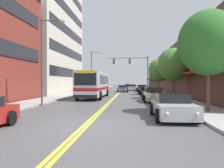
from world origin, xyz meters
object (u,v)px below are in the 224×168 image
Objects in this scene: street_tree_right_near at (208,43)px; fire_hydrant at (172,97)px; car_beige_parked_right_end at (153,95)px; car_champagne_moving_second at (132,88)px; car_charcoal_parked_right_far at (145,90)px; street_lamp_left_far at (93,68)px; car_silver_parked_right_foreground at (172,107)px; car_navy_moving_lead at (128,86)px; car_slate_blue_moving_third at (123,89)px; car_black_parked_left_mid at (98,89)px; traffic_signal_mast at (134,66)px; city_bus at (95,83)px; street_tree_right_mid at (173,65)px; street_lamp_left_near at (45,54)px; car_dark_grey_parked_right_mid at (142,88)px; street_tree_right_far at (159,70)px.

street_tree_right_near reaches higher than fire_hydrant.
car_beige_parked_right_end reaches higher than car_champagne_moving_second.
car_charcoal_parked_right_far is 0.62× the size of street_lamp_left_far.
car_charcoal_parked_right_far is 14.30m from car_champagne_moving_second.
fire_hydrant is at bearing 79.34° from car_silver_parked_right_foreground.
car_navy_moving_lead is 1.07× the size of car_slate_blue_moving_third.
car_black_parked_left_mid is 8.63m from traffic_signal_mast.
car_navy_moving_lead is at bearing 88.42° from car_slate_blue_moving_third.
car_champagne_moving_second is at bearing 77.76° from city_bus.
car_charcoal_parked_right_far is 1.07× the size of car_navy_moving_lead.
street_tree_right_mid reaches higher than car_beige_parked_right_end.
fire_hydrant is at bearing 98.12° from street_tree_right_near.
traffic_signal_mast is at bearing 71.32° from street_lamp_left_near.
street_lamp_left_near reaches higher than street_tree_right_near.
car_charcoal_parked_right_far is 0.82× the size of street_tree_right_mid.
street_lamp_left_far is 29.15m from street_tree_right_near.
street_lamp_left_far is at bearing 116.79° from car_beige_parked_right_end.
street_tree_right_near is (6.37, -28.59, 3.81)m from car_slate_blue_moving_third.
car_beige_parked_right_end is at bearing -125.81° from street_tree_right_mid.
car_dark_grey_parked_right_mid is 19.99m from street_tree_right_mid.
street_lamp_left_far is at bearing 90.08° from street_lamp_left_near.
car_beige_parked_right_end is at bearing -79.54° from car_slate_blue_moving_third.
car_navy_moving_lead is at bearing 93.10° from car_silver_parked_right_foreground.
car_dark_grey_parked_right_mid is at bearing 89.87° from car_charcoal_parked_right_far.
street_lamp_left_near is at bearing 149.56° from car_silver_parked_right_foreground.
street_tree_right_far reaches higher than car_charcoal_parked_right_far.
fire_hydrant is at bearing -86.43° from car_dark_grey_parked_right_mid.
car_champagne_moving_second is 0.67× the size of street_tree_right_near.
street_tree_right_mid is at bearing -82.50° from car_dark_grey_parked_right_mid.
traffic_signal_mast is 0.96× the size of street_lamp_left_far.
car_charcoal_parked_right_far is 20.72m from street_lamp_left_near.
city_bus is at bearing -95.11° from car_navy_moving_lead.
car_black_parked_left_mid is 11.30m from car_charcoal_parked_right_far.
car_silver_parked_right_foreground reaches higher than car_black_parked_left_mid.
traffic_signal_mast is (2.16, -2.46, 4.23)m from car_slate_blue_moving_third.
street_tree_right_far is at bearing -59.26° from traffic_signal_mast.
street_tree_right_mid is at bearing -79.27° from car_champagne_moving_second.
car_champagne_moving_second is (4.93, 22.69, -1.15)m from city_bus.
street_tree_right_mid is 6.79× the size of fire_hydrant.
fire_hydrant is (-0.48, -13.19, -3.24)m from street_tree_right_far.
street_tree_right_near reaches higher than car_champagne_moving_second.
city_bus is 19.64m from car_dark_grey_parked_right_mid.
street_lamp_left_near is at bearing -124.74° from street_tree_right_far.
city_bus is 2.69× the size of car_dark_grey_parked_right_mid.
traffic_signal_mast is at bearing 99.15° from street_tree_right_near.
car_dark_grey_parked_right_mid is 9.84m from car_charcoal_parked_right_far.
car_navy_moving_lead is at bearing 97.66° from street_tree_right_mid.
street_tree_right_near is (4.21, -26.13, -0.42)m from traffic_signal_mast.
car_dark_grey_parked_right_mid is 24.69m from fire_hydrant.
car_charcoal_parked_right_far reaches higher than fire_hydrant.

